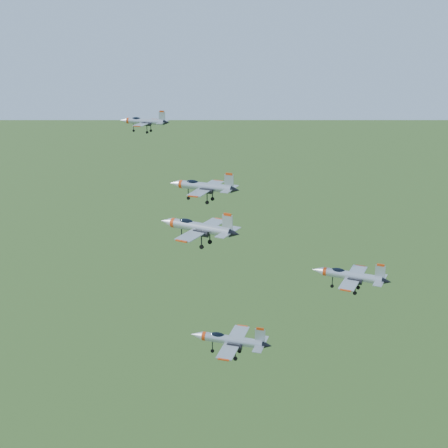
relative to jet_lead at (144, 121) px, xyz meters
The scene contains 5 objects.
jet_lead is the anchor object (origin of this frame).
jet_left_high 24.90m from the jet_lead, 26.47° to the right, with size 13.23×11.09×3.54m.
jet_right_high 45.38m from the jet_lead, 42.00° to the right, with size 12.65×10.45×3.38m.
jet_left_low 51.73m from the jet_lead, ahead, with size 13.15×10.97×3.52m.
jet_right_low 50.38m from the jet_lead, 34.54° to the right, with size 12.95×10.99×3.51m.
Camera 1 is at (50.46, -85.31, 160.42)m, focal length 50.00 mm.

